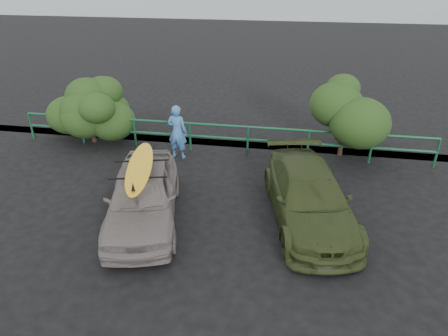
# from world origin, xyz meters

# --- Properties ---
(ground) EXTENTS (80.00, 80.00, 0.00)m
(ground) POSITION_xyz_m (0.00, 0.00, 0.00)
(ground) COLOR black
(ocean) EXTENTS (200.00, 200.00, 0.00)m
(ocean) POSITION_xyz_m (0.00, 60.00, 0.00)
(ocean) COLOR slate
(ocean) RESTS_ON ground
(guardrail) EXTENTS (14.00, 0.08, 1.04)m
(guardrail) POSITION_xyz_m (0.00, 5.00, 0.52)
(guardrail) COLOR #164D2E
(guardrail) RESTS_ON ground
(shrub_left) EXTENTS (3.20, 2.40, 2.08)m
(shrub_left) POSITION_xyz_m (-4.80, 5.40, 1.04)
(shrub_left) COLOR #264318
(shrub_left) RESTS_ON ground
(shrub_right) EXTENTS (3.20, 2.40, 2.49)m
(shrub_right) POSITION_xyz_m (5.00, 5.50, 1.25)
(shrub_right) COLOR #264318
(shrub_right) RESTS_ON ground
(sedan) EXTENTS (2.65, 4.47, 1.43)m
(sedan) POSITION_xyz_m (-1.14, 0.71, 0.71)
(sedan) COLOR slate
(sedan) RESTS_ON ground
(olive_vehicle) EXTENTS (2.72, 4.80, 1.31)m
(olive_vehicle) POSITION_xyz_m (2.95, 1.43, 0.66)
(olive_vehicle) COLOR #2F3B1A
(olive_vehicle) RESTS_ON ground
(man) EXTENTS (0.72, 0.52, 1.82)m
(man) POSITION_xyz_m (-1.27, 4.41, 0.91)
(man) COLOR #3B72B2
(man) RESTS_ON ground
(roof_rack) EXTENTS (1.53, 1.24, 0.04)m
(roof_rack) POSITION_xyz_m (-1.14, 0.71, 1.45)
(roof_rack) COLOR black
(roof_rack) RESTS_ON sedan
(surfboard) EXTENTS (1.27, 2.92, 0.08)m
(surfboard) POSITION_xyz_m (-1.14, 0.71, 1.52)
(surfboard) COLOR gold
(surfboard) RESTS_ON roof_rack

